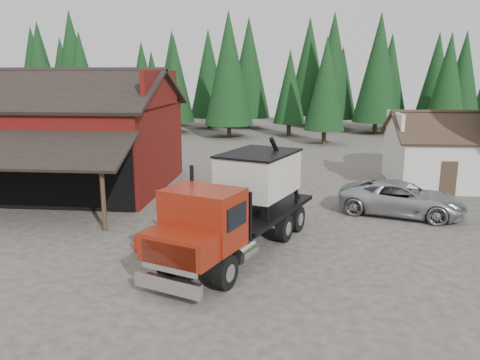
{
  "coord_description": "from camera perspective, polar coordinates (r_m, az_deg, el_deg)",
  "views": [
    {
      "loc": [
        2.3,
        -16.91,
        6.76
      ],
      "look_at": [
        0.12,
        4.94,
        1.8
      ],
      "focal_mm": 35.0,
      "sensor_mm": 36.0,
      "label": 1
    }
  ],
  "objects": [
    {
      "name": "farmhouse",
      "position": [
        32.17,
        25.07,
        2.41
      ],
      "size": [
        8.6,
        6.42,
        4.65
      ],
      "color": "silver",
      "rests_on": "ground"
    },
    {
      "name": "ground",
      "position": [
        18.36,
        -1.93,
        -8.89
      ],
      "size": [
        120.0,
        120.0,
        0.0
      ],
      "primitive_type": "plane",
      "color": "#413A33",
      "rests_on": "ground"
    },
    {
      "name": "silver_car",
      "position": [
        24.3,
        19.09,
        -2.13
      ],
      "size": [
        6.47,
        4.43,
        1.64
      ],
      "primitive_type": "imported",
      "rotation": [
        0.0,
        0.0,
        1.25
      ],
      "color": "#ACADB3",
      "rests_on": "ground"
    },
    {
      "name": "red_barn",
      "position": [
        30.21,
        -20.54,
        4.18
      ],
      "size": [
        12.8,
        13.63,
        7.18
      ],
      "color": "maroon",
      "rests_on": "ground"
    },
    {
      "name": "conifer_backdrop",
      "position": [
        59.34,
        3.47,
        6.16
      ],
      "size": [
        76.0,
        16.0,
        16.0
      ],
      "primitive_type": null,
      "color": "black",
      "rests_on": "ground"
    },
    {
      "name": "equip_box",
      "position": [
        19.13,
        -11.14,
        -7.26
      ],
      "size": [
        0.84,
        1.18,
        0.6
      ],
      "primitive_type": "cube",
      "rotation": [
        0.0,
        0.0,
        -0.13
      ],
      "color": "maroon",
      "rests_on": "ground"
    },
    {
      "name": "feed_truck",
      "position": [
        17.9,
        0.06,
        -2.69
      ],
      "size": [
        5.85,
        9.74,
        4.28
      ],
      "rotation": [
        0.0,
        0.0,
        -0.38
      ],
      "color": "black",
      "rests_on": "ground"
    },
    {
      "name": "near_pine_a",
      "position": [
        51.07,
        -23.18,
        11.31
      ],
      "size": [
        4.4,
        4.4,
        11.4
      ],
      "color": "#382619",
      "rests_on": "ground"
    },
    {
      "name": "near_pine_d",
      "position": [
        51.31,
        -1.38,
        13.43
      ],
      "size": [
        5.28,
        5.28,
        13.4
      ],
      "color": "#382619",
      "rests_on": "ground"
    },
    {
      "name": "near_pine_b",
      "position": [
        47.07,
        10.42,
        11.46
      ],
      "size": [
        3.96,
        3.96,
        10.4
      ],
      "color": "#382619",
      "rests_on": "ground"
    }
  ]
}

